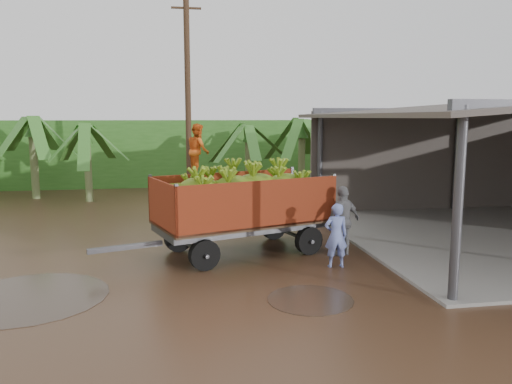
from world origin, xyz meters
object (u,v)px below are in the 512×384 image
(banana_trailer, at_px, (242,203))
(utility_pole, at_px, (188,101))
(man_grey, at_px, (343,221))
(man_blue, at_px, (336,235))

(banana_trailer, xyz_separation_m, utility_pole, (-1.15, 7.64, 3.03))
(man_grey, bearing_deg, banana_trailer, -38.26)
(banana_trailer, relative_size, man_grey, 3.40)
(man_blue, bearing_deg, utility_pole, -68.93)
(banana_trailer, bearing_deg, utility_pole, 80.39)
(utility_pole, bearing_deg, man_grey, -65.11)
(utility_pole, bearing_deg, banana_trailer, -81.41)
(man_blue, bearing_deg, man_grey, -116.33)
(banana_trailer, relative_size, utility_pole, 0.75)
(man_blue, xyz_separation_m, man_grey, (0.55, 1.04, 0.14))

